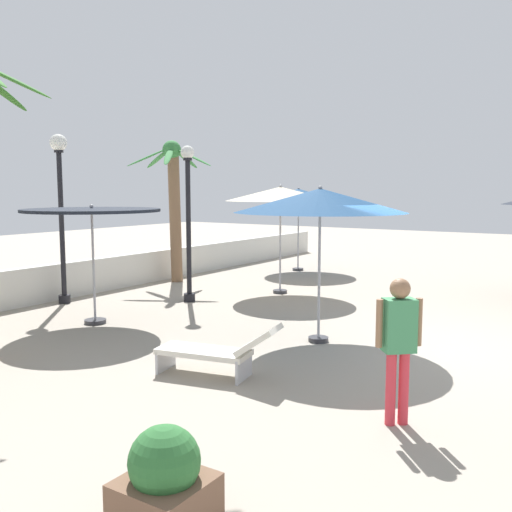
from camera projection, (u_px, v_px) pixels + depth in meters
ground_plane at (397, 344)px, 10.17m from camera, size 56.00×56.00×0.00m
boundary_wall at (76, 278)px, 14.76m from camera, size 25.20×0.30×0.91m
patio_umbrella_0 at (281, 194)px, 14.90m from camera, size 2.91×2.91×2.88m
patio_umbrella_1 at (320, 201)px, 10.07m from camera, size 3.08×3.08×2.82m
patio_umbrella_2 at (299, 195)px, 19.12m from camera, size 2.86×2.86×2.82m
patio_umbrella_4 at (92, 215)px, 11.51m from camera, size 2.76×2.76×2.45m
palm_tree_1 at (174, 194)px, 16.73m from camera, size 2.45×2.60×4.17m
lamp_post_0 at (60, 194)px, 13.55m from camera, size 0.40×0.40×4.05m
lamp_post_2 at (188, 213)px, 13.81m from camera, size 0.33×0.33×3.80m
lounge_chair_0 at (218, 350)px, 8.38m from camera, size 0.92×1.95×0.83m
guest_0 at (399, 336)px, 6.59m from camera, size 0.42×0.44×1.74m
planter at (165, 481)px, 4.65m from camera, size 0.70×0.70×0.85m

